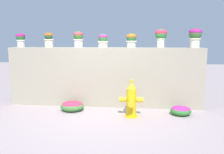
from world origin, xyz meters
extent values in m
plane|color=#A39192|center=(0.00, 0.00, 0.00)|extent=(24.00, 24.00, 0.00)
cube|color=gray|center=(0.00, 1.19, 0.76)|extent=(4.96, 0.41, 1.52)
cylinder|color=silver|center=(-2.24, 1.22, 1.61)|extent=(0.19, 0.19, 0.20)
cylinder|color=silver|center=(-2.24, 1.22, 1.70)|extent=(0.22, 0.22, 0.03)
sphere|color=#226228|center=(-2.24, 1.22, 1.78)|extent=(0.23, 0.23, 0.23)
ellipsoid|color=#B41977|center=(-2.24, 1.22, 1.82)|extent=(0.24, 0.24, 0.13)
cylinder|color=beige|center=(-1.46, 1.18, 1.62)|extent=(0.21, 0.21, 0.22)
cylinder|color=beige|center=(-1.46, 1.18, 1.72)|extent=(0.25, 0.25, 0.03)
sphere|color=#1F5425|center=(-1.46, 1.18, 1.80)|extent=(0.20, 0.20, 0.20)
ellipsoid|color=#E6541F|center=(-1.46, 1.18, 1.84)|extent=(0.21, 0.21, 0.11)
cylinder|color=silver|center=(-0.68, 1.22, 1.62)|extent=(0.22, 0.22, 0.21)
cylinder|color=silver|center=(-0.68, 1.22, 1.71)|extent=(0.26, 0.26, 0.03)
sphere|color=#316921|center=(-0.68, 1.22, 1.81)|extent=(0.24, 0.24, 0.24)
ellipsoid|color=#D73942|center=(-0.68, 1.22, 1.85)|extent=(0.25, 0.25, 0.13)
cylinder|color=beige|center=(-0.04, 1.18, 1.60)|extent=(0.23, 0.23, 0.16)
cylinder|color=beige|center=(-0.04, 1.18, 1.66)|extent=(0.28, 0.28, 0.03)
sphere|color=#2E6E31|center=(-0.04, 1.18, 1.75)|extent=(0.23, 0.23, 0.23)
ellipsoid|color=#B92A78|center=(-0.04, 1.18, 1.79)|extent=(0.24, 0.24, 0.13)
cylinder|color=beige|center=(0.68, 1.20, 1.60)|extent=(0.22, 0.22, 0.17)
cylinder|color=beige|center=(0.68, 1.20, 1.67)|extent=(0.26, 0.26, 0.03)
sphere|color=#2B622C|center=(0.68, 1.20, 1.76)|extent=(0.24, 0.24, 0.24)
ellipsoid|color=orange|center=(0.68, 1.20, 1.80)|extent=(0.25, 0.25, 0.13)
cylinder|color=beige|center=(1.41, 1.22, 1.63)|extent=(0.18, 0.18, 0.23)
cylinder|color=beige|center=(1.41, 1.22, 1.73)|extent=(0.21, 0.21, 0.03)
sphere|color=#337433|center=(1.41, 1.22, 1.84)|extent=(0.29, 0.29, 0.29)
ellipsoid|color=#E82E4C|center=(1.41, 1.22, 1.89)|extent=(0.30, 0.30, 0.16)
cylinder|color=beige|center=(2.23, 1.19, 1.63)|extent=(0.23, 0.23, 0.23)
cylinder|color=beige|center=(2.23, 1.19, 1.73)|extent=(0.27, 0.27, 0.03)
sphere|color=#37612C|center=(2.23, 1.19, 1.85)|extent=(0.30, 0.30, 0.30)
ellipsoid|color=#AA237F|center=(2.23, 1.19, 1.90)|extent=(0.32, 0.32, 0.17)
cylinder|color=gold|center=(0.72, 0.35, 0.01)|extent=(0.29, 0.29, 0.03)
cylinder|color=gold|center=(0.72, 0.35, 0.32)|extent=(0.22, 0.22, 0.64)
cone|color=gold|center=(0.72, 0.35, 0.71)|extent=(0.23, 0.23, 0.15)
cylinder|color=gold|center=(0.72, 0.35, 0.81)|extent=(0.08, 0.08, 0.05)
cylinder|color=gold|center=(0.53, 0.35, 0.39)|extent=(0.15, 0.11, 0.11)
cylinder|color=gold|center=(0.90, 0.35, 0.39)|extent=(0.15, 0.11, 0.11)
cylinder|color=gold|center=(0.72, 0.16, 0.36)|extent=(0.14, 0.17, 0.14)
ellipsoid|color=#407838|center=(-0.73, 0.64, 0.11)|extent=(0.57, 0.51, 0.24)
ellipsoid|color=#DD3051|center=(-0.73, 0.64, 0.16)|extent=(0.51, 0.45, 0.13)
ellipsoid|color=#2F742E|center=(1.85, 0.58, 0.10)|extent=(0.47, 0.42, 0.21)
ellipsoid|color=#BB2B88|center=(1.85, 0.58, 0.14)|extent=(0.42, 0.38, 0.12)
camera|label=1|loc=(0.78, -4.56, 1.71)|focal=36.28mm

